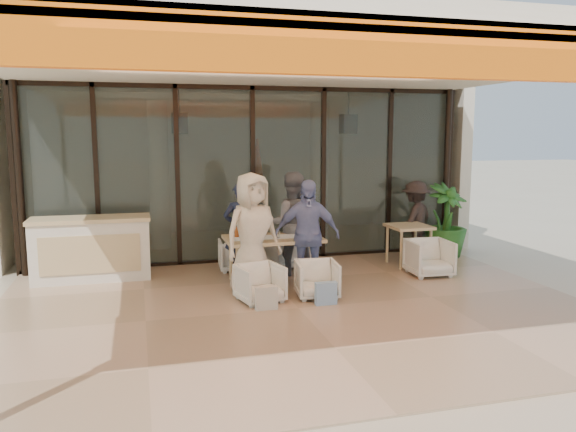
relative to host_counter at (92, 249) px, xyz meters
The scene contains 21 objects.
ground 3.65m from the host_counter, 39.51° to the right, with size 70.00×70.00×0.00m, color #C6B293.
terrace_floor 3.65m from the host_counter, 39.51° to the right, with size 8.00×6.00×0.01m, color tan.
terrace_structure 4.66m from the host_counter, 42.60° to the right, with size 8.00×6.00×3.40m.
glass_storefront 3.06m from the host_counter, 14.21° to the left, with size 8.08×0.10×3.20m.
interior_block 4.45m from the host_counter, 47.25° to the left, with size 9.05×3.62×3.52m.
host_counter is the anchor object (origin of this frame).
dining_table 2.91m from the host_counter, 17.68° to the right, with size 1.50×0.90×0.93m.
chair_far_left 2.37m from the host_counter, ahead, with size 0.59×0.55×0.61m, color white.
chair_far_right 3.20m from the host_counter, ahead, with size 0.72×0.67×0.74m, color white.
chair_near_left 3.00m from the host_counter, 37.98° to the right, with size 0.59×0.55×0.60m, color white.
chair_near_right 3.69m from the host_counter, 29.92° to the right, with size 0.58×0.55×0.60m, color white.
diner_navy 2.41m from the host_counter, 10.55° to the right, with size 0.58×0.38×1.58m, color #171C32.
diner_grey 3.24m from the host_counter, ahead, with size 0.84×0.66×1.74m, color #5D5D62.
diner_cream 2.73m from the host_counter, 29.61° to the right, with size 0.88×0.57×1.80m, color beige.
diner_periwinkle 3.48m from the host_counter, 22.73° to the right, with size 0.99×0.41×1.68m, color #6B7DB3.
tote_bag_cream 3.27m from the host_counter, 43.54° to the right, with size 0.30×0.10×0.34m, color silver.
tote_bag_blue 3.92m from the host_counter, 35.01° to the right, with size 0.30×0.10×0.34m, color #99BFD8.
side_table 5.40m from the host_counter, ahead, with size 0.70×0.70×0.74m.
side_chair 5.51m from the host_counter, 11.94° to the right, with size 0.66×0.62×0.68m, color white.
standing_woman 5.80m from the host_counter, ahead, with size 0.95×0.55×1.48m, color black.
potted_palm 6.38m from the host_counter, ahead, with size 0.80×0.80×1.42m, color #1E5919.
Camera 1 is at (-2.03, -7.02, 2.37)m, focal length 35.00 mm.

